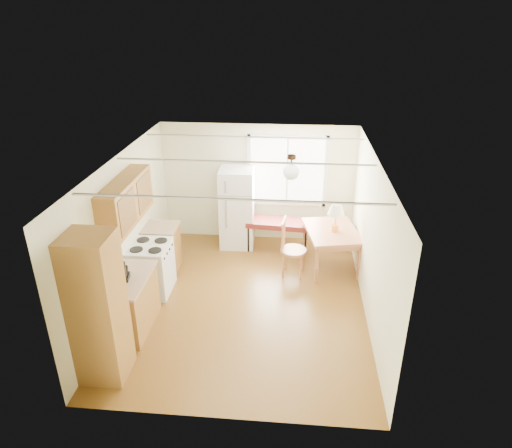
# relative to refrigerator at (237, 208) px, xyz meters

# --- Properties ---
(room_shell) EXTENTS (4.60, 5.60, 2.62)m
(room_shell) POSITION_rel_refrigerator_xyz_m (0.41, -2.12, 0.41)
(room_shell) COLOR #543311
(room_shell) RESTS_ON ground
(kitchen_run) EXTENTS (0.65, 3.40, 2.20)m
(kitchen_run) POSITION_rel_refrigerator_xyz_m (-1.31, -2.75, 0.00)
(kitchen_run) COLOR brown
(kitchen_run) RESTS_ON ground
(window_unit) EXTENTS (1.64, 0.05, 1.51)m
(window_unit) POSITION_rel_refrigerator_xyz_m (1.01, 0.35, 0.71)
(window_unit) COLOR white
(window_unit) RESTS_ON room_shell
(pendant_light) EXTENTS (0.26, 0.26, 0.40)m
(pendant_light) POSITION_rel_refrigerator_xyz_m (1.11, -1.72, 1.40)
(pendant_light) COLOR black
(pendant_light) RESTS_ON room_shell
(refrigerator) EXTENTS (0.71, 0.73, 1.67)m
(refrigerator) POSITION_rel_refrigerator_xyz_m (0.00, 0.00, 0.00)
(refrigerator) COLOR white
(refrigerator) RESTS_ON ground
(bench) EXTENTS (1.43, 0.63, 0.64)m
(bench) POSITION_rel_refrigerator_xyz_m (0.85, -0.14, -0.26)
(bench) COLOR maroon
(bench) RESTS_ON ground
(dining_table) EXTENTS (1.15, 1.40, 0.78)m
(dining_table) POSITION_rel_refrigerator_xyz_m (1.91, -0.76, -0.16)
(dining_table) COLOR #A96541
(dining_table) RESTS_ON ground
(chair) EXTENTS (0.49, 0.49, 1.10)m
(chair) POSITION_rel_refrigerator_xyz_m (1.09, -1.11, -0.20)
(chair) COLOR #A96541
(chair) RESTS_ON ground
(table_lamp) EXTENTS (0.32, 0.32, 0.55)m
(table_lamp) POSITION_rel_refrigerator_xyz_m (1.95, -0.80, 0.34)
(table_lamp) COLOR gold
(table_lamp) RESTS_ON dining_table
(coffee_maker) EXTENTS (0.20, 0.24, 0.34)m
(coffee_maker) POSITION_rel_refrigerator_xyz_m (-1.31, -3.03, 0.19)
(coffee_maker) COLOR black
(coffee_maker) RESTS_ON kitchen_run
(kettle) EXTENTS (0.12, 0.12, 0.23)m
(kettle) POSITION_rel_refrigerator_xyz_m (-1.37, -3.11, 0.16)
(kettle) COLOR red
(kettle) RESTS_ON kitchen_run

